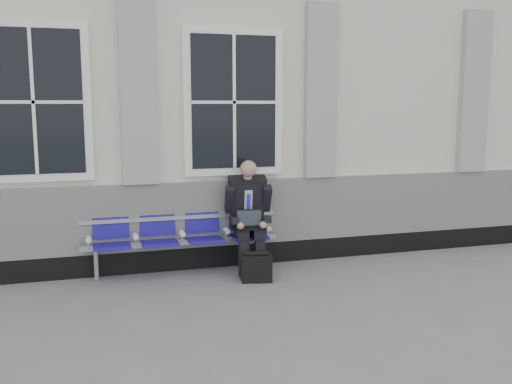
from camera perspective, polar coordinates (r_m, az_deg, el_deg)
name	(u,v)px	position (r m, az deg, el deg)	size (l,w,h in m)	color
ground	(236,302)	(6.60, -2.03, -10.93)	(70.00, 70.00, 0.00)	slate
station_building	(182,104)	(9.61, -7.41, 8.69)	(14.40, 4.40, 4.49)	beige
bench	(181,232)	(7.62, -7.48, -3.99)	(2.60, 0.47, 0.91)	#9EA0A3
businessman	(248,212)	(7.62, -0.76, -2.02)	(0.64, 0.86, 1.49)	black
briefcase	(257,268)	(7.25, 0.08, -7.60)	(0.41, 0.24, 0.39)	black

